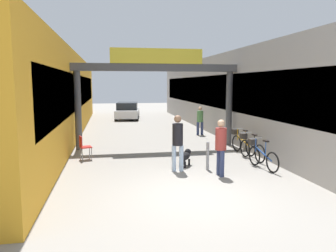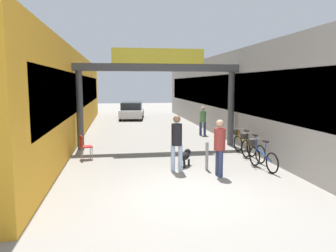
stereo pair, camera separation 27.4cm
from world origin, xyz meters
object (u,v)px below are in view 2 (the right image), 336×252
object	(u,v)px
pedestrian_companion	(220,144)
bicycle_blue_nearest	(261,156)
bollard_post_metal	(207,156)
parked_car_white	(132,111)
pedestrian_carrying_crate	(203,119)
dog_on_leash	(185,156)
pedestrian_with_dog	(177,139)
cafe_chair_red_nearer	(84,145)
bicycle_orange_third	(243,143)
bicycle_black_second	(251,148)

from	to	relation	value
pedestrian_companion	bicycle_blue_nearest	xyz separation A→B (m)	(1.65, 0.65, -0.56)
bollard_post_metal	parked_car_white	size ratio (longest dim) A/B	0.22
parked_car_white	pedestrian_companion	bearing A→B (deg)	-83.78
pedestrian_carrying_crate	dog_on_leash	size ratio (longest dim) A/B	2.04
bicycle_blue_nearest	bollard_post_metal	size ratio (longest dim) A/B	1.79
pedestrian_with_dog	bicycle_blue_nearest	distance (m)	2.89
pedestrian_companion	parked_car_white	bearing A→B (deg)	96.22
cafe_chair_red_nearer	pedestrian_with_dog	bearing A→B (deg)	-35.14
bicycle_orange_third	cafe_chair_red_nearer	distance (m)	6.23
pedestrian_with_dog	parked_car_white	size ratio (longest dim) A/B	0.43
bicycle_black_second	cafe_chair_red_nearer	bearing A→B (deg)	170.50
pedestrian_carrying_crate	bicycle_black_second	size ratio (longest dim) A/B	0.93
pedestrian_with_dog	parked_car_white	distance (m)	16.26
pedestrian_with_dog	cafe_chair_red_nearer	bearing A→B (deg)	144.86
pedestrian_companion	bicycle_orange_third	size ratio (longest dim) A/B	1.03
pedestrian_with_dog	bicycle_blue_nearest	world-z (taller)	pedestrian_with_dog
bollard_post_metal	cafe_chair_red_nearer	bearing A→B (deg)	151.81
bollard_post_metal	parked_car_white	world-z (taller)	parked_car_white
bollard_post_metal	parked_car_white	xyz separation A→B (m)	(-1.68, 16.25, 0.17)
bicycle_black_second	bicycle_blue_nearest	bearing A→B (deg)	-98.99
bicycle_orange_third	bicycle_black_second	bearing A→B (deg)	-96.01
pedestrian_with_dog	cafe_chair_red_nearer	xyz separation A→B (m)	(-3.09, 2.18, -0.51)
pedestrian_with_dog	dog_on_leash	world-z (taller)	pedestrian_with_dog
dog_on_leash	cafe_chair_red_nearer	xyz separation A→B (m)	(-3.49, 1.57, 0.19)
pedestrian_with_dog	pedestrian_companion	world-z (taller)	pedestrian_with_dog
bicycle_orange_third	bollard_post_metal	world-z (taller)	bicycle_orange_third
pedestrian_carrying_crate	bicycle_blue_nearest	bearing A→B (deg)	-89.48
bicycle_blue_nearest	pedestrian_companion	bearing A→B (deg)	-158.53
pedestrian_with_dog	parked_car_white	bearing A→B (deg)	92.41
bicycle_black_second	bollard_post_metal	xyz separation A→B (m)	(-2.02, -1.17, 0.04)
dog_on_leash	cafe_chair_red_nearer	world-z (taller)	cafe_chair_red_nearer
pedestrian_companion	pedestrian_carrying_crate	distance (m)	8.04
pedestrian_with_dog	bicycle_black_second	bearing A→B (deg)	20.90
pedestrian_companion	dog_on_leash	world-z (taller)	pedestrian_companion
pedestrian_with_dog	dog_on_leash	bearing A→B (deg)	56.58
bicycle_blue_nearest	bicycle_black_second	world-z (taller)	same
cafe_chair_red_nearer	parked_car_white	xyz separation A→B (m)	(2.41, 14.06, 0.10)
pedestrian_companion	bicycle_blue_nearest	bearing A→B (deg)	21.47
dog_on_leash	bollard_post_metal	world-z (taller)	bollard_post_metal
dog_on_leash	bicycle_orange_third	distance (m)	3.19
pedestrian_companion	bollard_post_metal	xyz separation A→B (m)	(-0.17, 0.75, -0.52)
pedestrian_carrying_crate	bollard_post_metal	size ratio (longest dim) A/B	1.67
pedestrian_carrying_crate	bicycle_blue_nearest	size ratio (longest dim) A/B	0.93
bicycle_orange_third	parked_car_white	bearing A→B (deg)	105.26
pedestrian_carrying_crate	parked_car_white	bearing A→B (deg)	110.61
bicycle_orange_third	pedestrian_companion	bearing A→B (deg)	-123.05
pedestrian_companion	dog_on_leash	size ratio (longest dim) A/B	2.26
bicycle_blue_nearest	bicycle_orange_third	bearing A→B (deg)	82.38
bicycle_black_second	bicycle_orange_third	world-z (taller)	same
bicycle_black_second	bicycle_orange_third	distance (m)	1.10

